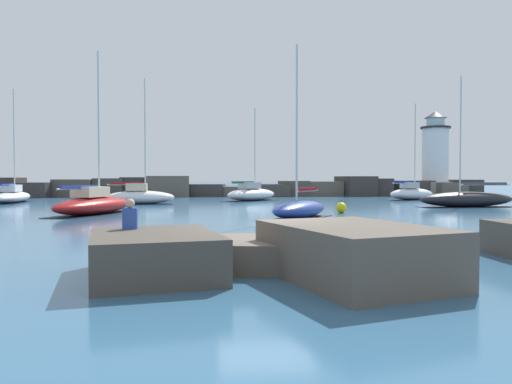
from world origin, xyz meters
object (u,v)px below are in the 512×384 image
Objects in this scene: sailboat_moored_0 at (300,209)px; sailboat_moored_7 at (13,196)px; sailboat_moored_3 at (94,204)px; sailboat_moored_2 at (411,193)px; lighthouse at (435,160)px; person_on_rocks at (130,230)px; sailboat_moored_5 at (140,196)px; sailboat_moored_8 at (467,199)px; sailboat_moored_1 at (251,194)px; mooring_buoy_orange_near at (341,208)px.

sailboat_moored_7 is at bearing 138.88° from sailboat_moored_0.
sailboat_moored_2 is at bearing 32.58° from sailboat_moored_3.
lighthouse reaches higher than sailboat_moored_7.
sailboat_moored_0 is at bearing 65.08° from person_on_rocks.
sailboat_moored_3 is at bearing -55.77° from sailboat_moored_7.
person_on_rocks is (4.08, -32.07, 0.30)m from sailboat_moored_5.
sailboat_moored_8 is at bearing 11.00° from sailboat_moored_3.
sailboat_moored_1 is (-0.83, 22.49, 0.16)m from sailboat_moored_0.
sailboat_moored_7 is at bearing 164.41° from sailboat_moored_8.
sailboat_moored_0 is at bearing -124.97° from lighthouse.
sailboat_moored_7 is at bearing 114.44° from person_on_rocks.
sailboat_moored_5 is at bearing 84.36° from sailboat_moored_3.
sailboat_moored_2 is 33.94m from sailboat_moored_3.
sailboat_moored_3 is 28.28m from sailboat_moored_8.
mooring_buoy_orange_near is (-11.78, -5.74, -0.28)m from sailboat_moored_8.
sailboat_moored_7 reaches higher than sailboat_moored_2.
sailboat_moored_3 reaches higher than sailboat_moored_0.
mooring_buoy_orange_near is 22.14m from person_on_rocks.
sailboat_moored_0 is 5.48× the size of person_on_rocks.
sailboat_moored_2 is (16.96, 0.09, 0.01)m from sailboat_moored_1.
sailboat_moored_5 is 1.07× the size of sailboat_moored_8.
sailboat_moored_3 reaches higher than sailboat_moored_1.
sailboat_moored_3 is at bearing -140.16° from lighthouse.
sailboat_moored_3 reaches higher than sailboat_moored_2.
sailboat_moored_7 is 39.50m from person_on_rocks.
sailboat_moored_3 is at bearing -147.42° from sailboat_moored_2.
sailboat_moored_3 is 5.87× the size of person_on_rocks.
sailboat_moored_0 reaches higher than person_on_rocks.
person_on_rocks is at bearing -82.74° from sailboat_moored_5.
mooring_buoy_orange_near is at bearing 61.15° from person_on_rocks.
person_on_rocks is (-10.68, -19.39, 0.65)m from mooring_buoy_orange_near.
sailboat_moored_2 is (-8.57, -12.74, -3.98)m from lighthouse.
sailboat_moored_2 is 0.92× the size of sailboat_moored_5.
sailboat_moored_8 is at bearing 26.00° from mooring_buoy_orange_near.
sailboat_moored_2 is at bearing -123.95° from lighthouse.
lighthouse is 1.01× the size of sailboat_moored_5.
sailboat_moored_5 reaches higher than sailboat_moored_8.
lighthouse is 6.25× the size of person_on_rocks.
person_on_rocks is (-23.30, -38.01, 0.28)m from sailboat_moored_2.
sailboat_moored_7 reaches higher than sailboat_moored_8.
sailboat_moored_5 is (-11.25, 16.64, 0.16)m from sailboat_moored_0.
sailboat_moored_7 is at bearing -177.03° from sailboat_moored_2.
lighthouse reaches higher than person_on_rocks.
sailboat_moored_5 reaches higher than sailboat_moored_2.
sailboat_moored_3 is (-12.47, 4.30, 0.11)m from sailboat_moored_0.
sailboat_moored_1 is at bearing -179.68° from sailboat_moored_2.
sailboat_moored_0 is 22.50m from sailboat_moored_1.
person_on_rocks is (-22.46, -25.13, 0.37)m from sailboat_moored_8.
sailboat_moored_1 is 11.95m from sailboat_moored_5.
sailboat_moored_7 is (-23.51, 20.52, 0.07)m from sailboat_moored_0.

